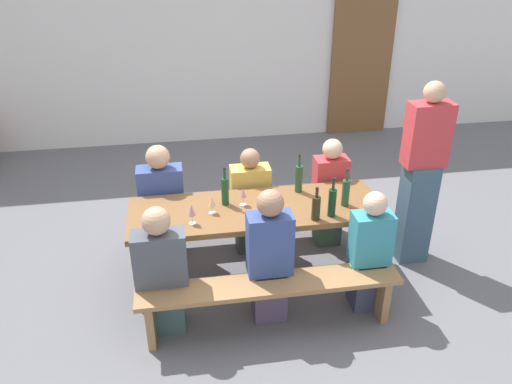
% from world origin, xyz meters
% --- Properties ---
extents(ground_plane, '(24.00, 24.00, 0.00)m').
position_xyz_m(ground_plane, '(0.00, 0.00, 0.00)').
color(ground_plane, slate).
extents(back_wall, '(14.00, 0.20, 3.20)m').
position_xyz_m(back_wall, '(0.00, 3.56, 1.60)').
color(back_wall, white).
rests_on(back_wall, ground).
extents(wooden_door, '(0.90, 0.06, 2.10)m').
position_xyz_m(wooden_door, '(2.13, 3.42, 1.05)').
color(wooden_door, brown).
rests_on(wooden_door, ground).
extents(tasting_table, '(2.17, 0.72, 0.75)m').
position_xyz_m(tasting_table, '(0.00, 0.00, 0.67)').
color(tasting_table, brown).
rests_on(tasting_table, ground).
extents(bench_near, '(2.07, 0.30, 0.45)m').
position_xyz_m(bench_near, '(0.00, -0.66, 0.36)').
color(bench_near, '#9E7247').
rests_on(bench_near, ground).
extents(bench_far, '(2.07, 0.30, 0.45)m').
position_xyz_m(bench_far, '(0.00, 0.66, 0.36)').
color(bench_far, '#9E7247').
rests_on(bench_far, ground).
extents(wine_bottle_0, '(0.07, 0.07, 0.29)m').
position_xyz_m(wine_bottle_0, '(0.45, -0.27, 0.86)').
color(wine_bottle_0, '#332814').
rests_on(wine_bottle_0, tasting_table).
extents(wine_bottle_1, '(0.07, 0.07, 0.36)m').
position_xyz_m(wine_bottle_1, '(0.43, 0.23, 0.88)').
color(wine_bottle_1, '#234C2D').
rests_on(wine_bottle_1, tasting_table).
extents(wine_bottle_2, '(0.07, 0.07, 0.35)m').
position_xyz_m(wine_bottle_2, '(0.60, -0.24, 0.88)').
color(wine_bottle_2, '#143319').
rests_on(wine_bottle_2, tasting_table).
extents(wine_bottle_3, '(0.06, 0.06, 0.35)m').
position_xyz_m(wine_bottle_3, '(-0.25, 0.10, 0.88)').
color(wine_bottle_3, '#194723').
rests_on(wine_bottle_3, tasting_table).
extents(wine_bottle_4, '(0.07, 0.07, 0.34)m').
position_xyz_m(wine_bottle_4, '(0.76, -0.08, 0.88)').
color(wine_bottle_4, '#234C2D').
rests_on(wine_bottle_4, tasting_table).
extents(wine_glass_0, '(0.06, 0.06, 0.16)m').
position_xyz_m(wine_glass_0, '(-0.38, -0.04, 0.85)').
color(wine_glass_0, silver).
rests_on(wine_glass_0, tasting_table).
extents(wine_glass_1, '(0.06, 0.06, 0.16)m').
position_xyz_m(wine_glass_1, '(-0.10, 0.06, 0.86)').
color(wine_glass_1, silver).
rests_on(wine_glass_1, tasting_table).
extents(wine_glass_2, '(0.06, 0.06, 0.18)m').
position_xyz_m(wine_glass_2, '(-0.55, -0.18, 0.87)').
color(wine_glass_2, silver).
rests_on(wine_glass_2, tasting_table).
extents(seated_guest_near_0, '(0.41, 0.24, 1.11)m').
position_xyz_m(seated_guest_near_0, '(-0.82, -0.51, 0.53)').
color(seated_guest_near_0, '#375451').
rests_on(seated_guest_near_0, ground).
extents(seated_guest_near_1, '(0.35, 0.24, 1.18)m').
position_xyz_m(seated_guest_near_1, '(0.02, -0.51, 0.57)').
color(seated_guest_near_1, '#51455E').
rests_on(seated_guest_near_1, ground).
extents(seated_guest_near_2, '(0.32, 0.24, 1.09)m').
position_xyz_m(seated_guest_near_2, '(0.85, -0.51, 0.52)').
color(seated_guest_near_2, '#393E58').
rests_on(seated_guest_near_2, ground).
extents(seated_guest_far_0, '(0.42, 0.24, 1.17)m').
position_xyz_m(seated_guest_far_0, '(-0.81, 0.51, 0.56)').
color(seated_guest_far_0, '#3D3345').
rests_on(seated_guest_far_0, ground).
extents(seated_guest_far_1, '(0.37, 0.24, 1.08)m').
position_xyz_m(seated_guest_far_1, '(0.03, 0.51, 0.51)').
color(seated_guest_far_1, '#373D35').
rests_on(seated_guest_far_1, ground).
extents(seated_guest_far_2, '(0.32, 0.24, 1.12)m').
position_xyz_m(seated_guest_far_2, '(0.82, 0.51, 0.54)').
color(seated_guest_far_2, '#38513A').
rests_on(seated_guest_far_2, ground).
extents(standing_host, '(0.37, 0.24, 1.76)m').
position_xyz_m(standing_host, '(1.53, 0.10, 0.85)').
color(standing_host, '#3C576D').
rests_on(standing_host, ground).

